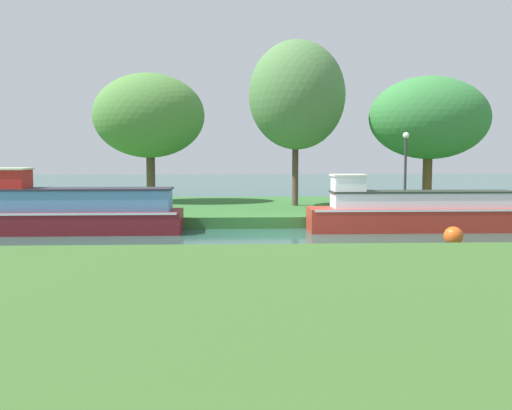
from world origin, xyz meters
name	(u,v)px	position (x,y,z in m)	size (l,w,h in m)	color
ground_plane	(303,237)	(0.00, 0.00, 0.00)	(120.00, 120.00, 0.00)	#295349
riverbank_far	(283,209)	(0.00, 7.00, 0.20)	(72.00, 10.00, 0.40)	#326A2E
riverbank_near	(375,304)	(0.00, -9.00, 0.20)	(72.00, 10.00, 0.40)	#386028
red_barge	(434,212)	(4.58, 1.20, 0.63)	(8.95, 1.46, 1.92)	#AD2D21
maroon_narrowboat	(69,212)	(-7.58, 1.20, 0.70)	(7.55, 1.72, 2.14)	maroon
willow_tree_left	(149,116)	(-5.95, 8.65, 4.32)	(5.04, 3.84, 5.84)	brown
willow_tree_centre	(297,95)	(0.49, 6.20, 5.02)	(4.00, 3.87, 6.88)	brown
willow_tree_right	(430,118)	(5.83, 5.44, 4.05)	(4.98, 3.27, 5.34)	brown
lamp_post	(405,162)	(4.34, 3.72, 2.29)	(0.24, 0.24, 3.01)	#333338
mooring_post_near	(494,206)	(7.27, 2.59, 0.71)	(0.13, 0.13, 0.61)	brown
channel_buoy	(453,236)	(4.02, -1.94, 0.27)	(0.54, 0.54, 0.54)	#E55919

